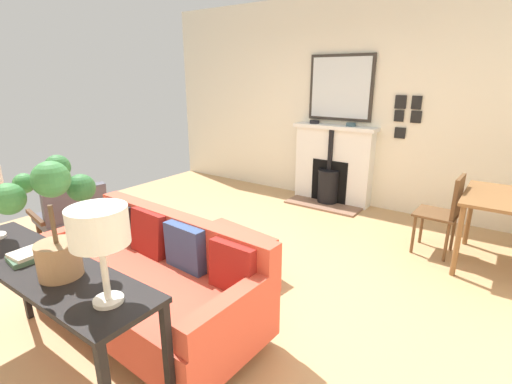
% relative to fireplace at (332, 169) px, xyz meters
% --- Properties ---
extents(ground_plane, '(5.42, 6.13, 0.01)m').
position_rel_fireplace_xyz_m(ground_plane, '(2.51, -0.01, -0.52)').
color(ground_plane, tan).
extents(wall_left, '(0.12, 6.13, 2.88)m').
position_rel_fireplace_xyz_m(wall_left, '(-0.20, -0.01, 0.93)').
color(wall_left, silver).
rests_on(wall_left, ground).
extents(fireplace, '(0.60, 1.21, 1.14)m').
position_rel_fireplace_xyz_m(fireplace, '(0.00, 0.00, 0.00)').
color(fireplace, brown).
rests_on(fireplace, ground).
extents(mirror_over_mantel, '(0.04, 0.93, 0.90)m').
position_rel_fireplace_xyz_m(mirror_over_mantel, '(-0.12, -0.00, 1.14)').
color(mirror_over_mantel, '#2D2823').
extents(mantel_bowl_near, '(0.14, 0.14, 0.05)m').
position_rel_fireplace_xyz_m(mantel_bowl_near, '(-0.02, -0.33, 0.65)').
color(mantel_bowl_near, black).
rests_on(mantel_bowl_near, fireplace).
extents(mantel_bowl_far, '(0.14, 0.14, 0.05)m').
position_rel_fireplace_xyz_m(mantel_bowl_far, '(-0.02, 0.23, 0.66)').
color(mantel_bowl_far, '#334C56').
rests_on(mantel_bowl_far, fireplace).
extents(sofa, '(0.93, 1.89, 0.79)m').
position_rel_fireplace_xyz_m(sofa, '(3.42, 0.08, -0.16)').
color(sofa, '#B2B2B7').
rests_on(sofa, ground).
extents(ottoman, '(0.68, 0.86, 0.39)m').
position_rel_fireplace_xyz_m(ottoman, '(2.56, 0.11, -0.27)').
color(ottoman, '#B2B2B7').
rests_on(ottoman, ground).
extents(armchair_accent, '(0.76, 0.69, 0.76)m').
position_rel_fireplace_xyz_m(armchair_accent, '(3.12, -1.51, -0.08)').
color(armchair_accent, '#4C3321').
rests_on(armchair_accent, ground).
extents(console_table, '(0.41, 1.68, 0.79)m').
position_rel_fireplace_xyz_m(console_table, '(4.13, 0.08, 0.19)').
color(console_table, black).
rests_on(console_table, ground).
extents(table_lamp_far_end, '(0.26, 0.26, 0.47)m').
position_rel_fireplace_xyz_m(table_lamp_far_end, '(4.13, 0.71, 0.65)').
color(table_lamp_far_end, beige).
rests_on(table_lamp_far_end, console_table).
extents(potted_plant, '(0.47, 0.34, 0.64)m').
position_rel_fireplace_xyz_m(potted_plant, '(4.14, 0.32, 0.63)').
color(potted_plant, '#99704C').
rests_on(potted_plant, console_table).
extents(book_stack, '(0.25, 0.18, 0.05)m').
position_rel_fireplace_xyz_m(book_stack, '(4.13, -0.04, 0.30)').
color(book_stack, '#4C7056').
rests_on(book_stack, console_table).
extents(dining_table, '(0.94, 0.79, 0.73)m').
position_rel_fireplace_xyz_m(dining_table, '(0.92, 2.20, 0.12)').
color(dining_table, brown).
rests_on(dining_table, ground).
extents(dining_chair_near_fireplace, '(0.42, 0.42, 0.86)m').
position_rel_fireplace_xyz_m(dining_chair_near_fireplace, '(0.92, 1.67, -0.00)').
color(dining_chair_near_fireplace, brown).
rests_on(dining_chair_near_fireplace, ground).
extents(photo_gallery_row, '(0.02, 0.34, 0.55)m').
position_rel_fireplace_xyz_m(photo_gallery_row, '(-0.13, 0.92, 0.83)').
color(photo_gallery_row, black).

